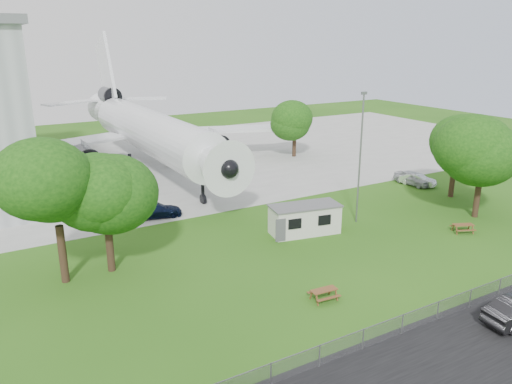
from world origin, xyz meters
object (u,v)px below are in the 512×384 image
picnic_west (324,300)px  picnic_east (462,232)px  airliner (147,129)px  site_cabin (305,219)px

picnic_west → picnic_east: (18.11, 3.39, 0.00)m
airliner → picnic_east: size_ratio=26.52×
site_cabin → picnic_east: size_ratio=3.86×
site_cabin → airliner: bearing=98.4°
site_cabin → picnic_west: size_ratio=3.86×
site_cabin → picnic_east: bearing=-29.6°
airliner → picnic_west: airliner is taller
picnic_west → picnic_east: size_ratio=1.00×
airliner → site_cabin: size_ratio=6.87×
airliner → picnic_west: size_ratio=26.52×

